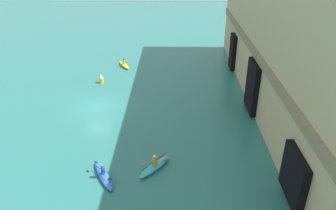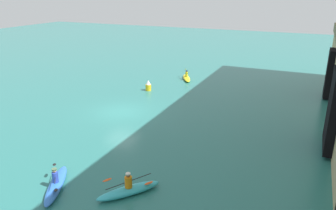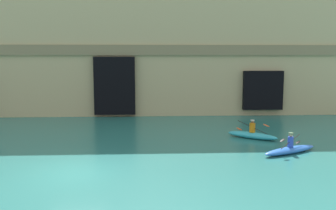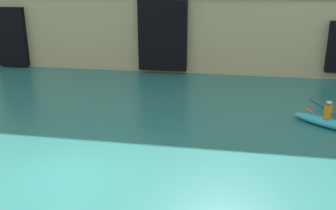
% 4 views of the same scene
% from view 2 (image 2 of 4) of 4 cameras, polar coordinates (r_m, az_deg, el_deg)
% --- Properties ---
extents(ground_plane, '(120.00, 120.00, 0.00)m').
position_cam_2_polar(ground_plane, '(26.91, -8.16, -1.17)').
color(ground_plane, '#28706B').
extents(kayak_blue, '(3.49, 2.29, 1.09)m').
position_cam_2_polar(kayak_blue, '(17.75, -18.91, -12.90)').
color(kayak_blue, blue).
rests_on(kayak_blue, ground).
extents(kayak_cyan, '(2.97, 2.54, 1.16)m').
position_cam_2_polar(kayak_cyan, '(16.47, -6.85, -14.45)').
color(kayak_cyan, '#33B2C6').
rests_on(kayak_cyan, ground).
extents(kayak_yellow, '(3.10, 2.08, 1.07)m').
position_cam_2_polar(kayak_yellow, '(36.26, 3.24, 4.76)').
color(kayak_yellow, yellow).
rests_on(kayak_yellow, ground).
extents(marker_buoy, '(0.55, 0.55, 1.05)m').
position_cam_2_polar(marker_buoy, '(32.18, -3.45, 3.38)').
color(marker_buoy, yellow).
rests_on(marker_buoy, ground).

